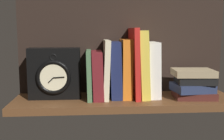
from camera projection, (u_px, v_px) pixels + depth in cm
name	position (u px, v px, depth cm)	size (l,w,h in cm)	color
ground_plane	(125.00, 101.00, 102.47)	(81.04, 23.53, 2.50)	brown
back_panel	(122.00, 43.00, 110.57)	(81.04, 1.20, 39.33)	black
book_green_romantic	(89.00, 74.00, 102.21)	(1.63, 16.46, 17.45)	#476B44
book_maroon_dawkins	(97.00, 74.00, 102.45)	(3.79, 15.95, 17.16)	maroon
book_cream_twain	(106.00, 69.00, 102.40)	(1.98, 15.33, 21.20)	beige
book_navy_bierce	(115.00, 70.00, 102.69)	(4.00, 12.53, 20.60)	#192147
book_orange_pandolfini	(126.00, 68.00, 102.93)	(3.62, 12.77, 21.48)	orange
book_red_requiem	(134.00, 63.00, 102.87)	(1.85, 16.88, 25.59)	red
book_yellow_seinlanguage	(142.00, 64.00, 103.14)	(3.15, 15.02, 24.63)	gold
book_white_catcher	(152.00, 70.00, 103.73)	(4.12, 12.56, 20.43)	silver
framed_clock	(55.00, 74.00, 100.79)	(18.46, 7.58, 18.46)	black
book_stack_side	(193.00, 84.00, 101.97)	(15.91, 13.23, 10.60)	#471E19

